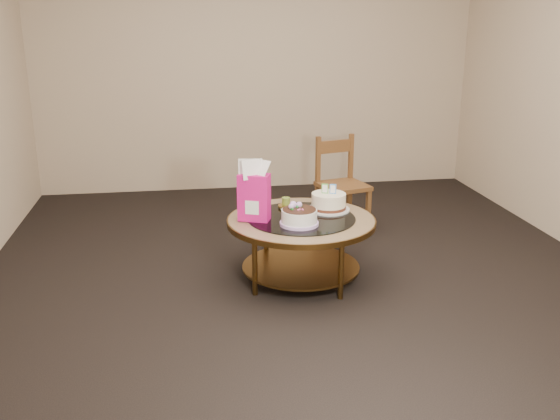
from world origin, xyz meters
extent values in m
plane|color=black|center=(0.00, 0.00, 0.00)|extent=(5.00, 5.00, 0.00)
cube|color=#BAA58D|center=(0.00, 2.50, 1.30)|extent=(4.50, 0.02, 2.60)
cube|color=#BAA58D|center=(0.00, -2.50, 1.30)|extent=(4.50, 0.02, 2.60)
cylinder|color=brown|center=(0.35, 0.20, 0.21)|extent=(0.04, 0.04, 0.42)
cylinder|color=brown|center=(-0.20, 0.35, 0.21)|extent=(0.04, 0.04, 0.42)
cylinder|color=brown|center=(-0.35, -0.20, 0.21)|extent=(0.04, 0.04, 0.42)
cylinder|color=brown|center=(0.20, -0.35, 0.21)|extent=(0.04, 0.04, 0.42)
cylinder|color=brown|center=(0.00, 0.00, 0.10)|extent=(0.82, 0.82, 0.02)
cylinder|color=brown|center=(0.00, 0.00, 0.43)|extent=(1.02, 1.02, 0.04)
cylinder|color=#A3835A|center=(0.00, 0.00, 0.45)|extent=(1.00, 1.00, 0.01)
cylinder|color=black|center=(0.00, 0.00, 0.45)|extent=(0.74, 0.74, 0.01)
cylinder|color=#CAA2E5|center=(-0.04, -0.15, 0.47)|extent=(0.26, 0.26, 0.02)
cylinder|color=silver|center=(-0.04, -0.15, 0.51)|extent=(0.24, 0.24, 0.10)
cylinder|color=black|center=(-0.04, -0.15, 0.56)|extent=(0.22, 0.22, 0.01)
sphere|color=#CAA2E5|center=(-0.07, -0.10, 0.58)|extent=(0.05, 0.05, 0.05)
sphere|color=#CAA2E5|center=(-0.03, -0.10, 0.58)|extent=(0.04, 0.04, 0.04)
sphere|color=#CAA2E5|center=(-0.09, -0.13, 0.58)|extent=(0.04, 0.04, 0.04)
cone|color=#1C6C27|center=(-0.05, -0.12, 0.57)|extent=(0.02, 0.03, 0.02)
cone|color=#1C6C27|center=(-0.10, -0.10, 0.57)|extent=(0.03, 0.03, 0.02)
cone|color=#1C6C27|center=(-0.02, -0.09, 0.57)|extent=(0.03, 0.03, 0.02)
cone|color=#1C6C27|center=(-0.09, -0.16, 0.57)|extent=(0.03, 0.03, 0.02)
cylinder|color=silver|center=(0.22, 0.14, 0.46)|extent=(0.30, 0.30, 0.01)
cylinder|color=#492215|center=(0.22, 0.14, 0.48)|extent=(0.25, 0.25, 0.02)
cylinder|color=white|center=(0.22, 0.14, 0.54)|extent=(0.24, 0.24, 0.09)
cube|color=#56B54D|center=(0.20, 0.15, 0.62)|extent=(0.05, 0.02, 0.07)
cube|color=white|center=(0.20, 0.15, 0.62)|extent=(0.04, 0.02, 0.05)
cube|color=#448FE9|center=(0.25, 0.13, 0.62)|extent=(0.05, 0.02, 0.07)
cube|color=white|center=(0.25, 0.13, 0.62)|extent=(0.04, 0.02, 0.05)
cube|color=#E9158F|center=(-0.32, 0.00, 0.62)|extent=(0.23, 0.18, 0.32)
cube|color=white|center=(-0.32, 0.00, 0.56)|extent=(0.13, 0.14, 0.09)
cube|color=#D5CB58|center=(-0.07, 0.24, 0.46)|extent=(0.11, 0.11, 0.01)
cylinder|color=gold|center=(-0.07, 0.24, 0.47)|extent=(0.11, 0.11, 0.01)
cylinder|color=olive|center=(-0.07, 0.24, 0.51)|extent=(0.06, 0.06, 0.06)
cylinder|color=black|center=(-0.07, 0.24, 0.54)|extent=(0.00, 0.00, 0.01)
cube|color=brown|center=(0.54, 0.96, 0.40)|extent=(0.45, 0.45, 0.04)
cube|color=brown|center=(0.43, 0.77, 0.20)|extent=(0.04, 0.04, 0.40)
cube|color=brown|center=(0.74, 0.85, 0.20)|extent=(0.04, 0.04, 0.40)
cube|color=brown|center=(0.35, 1.07, 0.20)|extent=(0.04, 0.04, 0.40)
cube|color=brown|center=(0.65, 1.16, 0.20)|extent=(0.04, 0.04, 0.40)
cube|color=brown|center=(0.35, 1.07, 0.60)|extent=(0.04, 0.04, 0.41)
cube|color=brown|center=(0.65, 1.16, 0.60)|extent=(0.04, 0.04, 0.41)
cube|color=brown|center=(0.50, 1.12, 0.71)|extent=(0.31, 0.11, 0.11)
camera|label=1|loc=(-0.76, -3.97, 1.79)|focal=40.00mm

